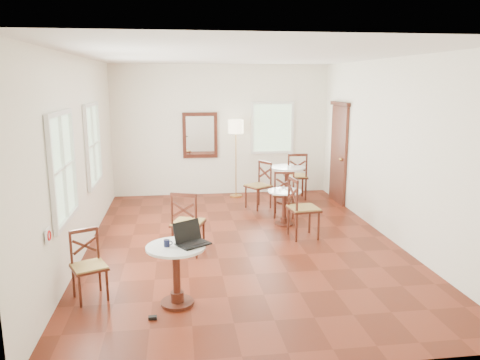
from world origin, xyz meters
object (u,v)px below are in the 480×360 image
(cafe_table_mid, at_px, (284,204))
(mouse, at_px, (191,248))
(cafe_table_back, at_px, (287,181))
(floor_lamp, at_px, (236,132))
(laptop, at_px, (191,238))
(chair_mid_b, at_px, (302,208))
(navy_mug, at_px, (167,243))
(water_glass, at_px, (178,236))
(chair_near_b, at_px, (88,265))
(chair_back_b, at_px, (259,185))
(power_adapter, at_px, (153,318))
(chair_mid_a, at_px, (284,194))
(chair_near_a, at_px, (188,223))
(chair_back_a, at_px, (296,176))
(cafe_table_near, at_px, (176,268))

(cafe_table_mid, bearing_deg, mouse, -120.75)
(cafe_table_mid, height_order, cafe_table_back, cafe_table_back)
(floor_lamp, height_order, laptop, floor_lamp)
(cafe_table_mid, distance_m, chair_mid_b, 0.76)
(cafe_table_back, height_order, navy_mug, navy_mug)
(navy_mug, bearing_deg, water_glass, 56.54)
(chair_near_b, bearing_deg, mouse, -44.25)
(chair_back_b, xyz_separation_m, power_adapter, (-2.01, -4.47, -0.47))
(chair_mid_b, distance_m, water_glass, 2.89)
(chair_mid_a, height_order, chair_mid_b, chair_mid_b)
(power_adapter, bearing_deg, cafe_table_mid, 55.08)
(floor_lamp, bearing_deg, chair_mid_a, -67.54)
(chair_back_b, xyz_separation_m, mouse, (-1.56, -4.28, 0.27))
(chair_mid_b, relative_size, floor_lamp, 0.59)
(chair_mid_a, bearing_deg, chair_near_a, 57.38)
(chair_back_a, xyz_separation_m, power_adapter, (-2.96, -5.12, -0.51))
(chair_near_b, distance_m, chair_back_b, 4.74)
(chair_mid_b, relative_size, chair_back_a, 0.99)
(floor_lamp, distance_m, laptop, 5.31)
(power_adapter, bearing_deg, cafe_table_back, 60.79)
(cafe_table_near, height_order, cafe_table_back, cafe_table_back)
(navy_mug, bearing_deg, cafe_table_near, 3.56)
(chair_mid_b, distance_m, chair_back_b, 2.01)
(chair_mid_b, relative_size, laptop, 2.26)
(chair_back_a, bearing_deg, floor_lamp, -11.93)
(chair_mid_b, xyz_separation_m, navy_mug, (-2.21, -2.18, 0.26))
(cafe_table_mid, distance_m, laptop, 3.40)
(cafe_table_back, xyz_separation_m, laptop, (-2.23, -4.41, 0.30))
(cafe_table_near, bearing_deg, chair_near_b, 163.50)
(chair_back_a, xyz_separation_m, laptop, (-2.51, -4.74, 0.27))
(cafe_table_near, bearing_deg, cafe_table_mid, 55.74)
(cafe_table_near, relative_size, chair_back_a, 0.69)
(cafe_table_mid, height_order, power_adapter, cafe_table_mid)
(mouse, bearing_deg, navy_mug, 159.51)
(chair_back_a, bearing_deg, chair_near_a, 55.84)
(chair_mid_a, bearing_deg, chair_mid_b, 105.72)
(chair_mid_b, bearing_deg, power_adapter, 130.15)
(chair_back_a, bearing_deg, cafe_table_back, 53.83)
(chair_near_a, distance_m, chair_mid_b, 2.00)
(chair_near_b, height_order, chair_back_a, chair_back_a)
(chair_back_b, height_order, mouse, chair_back_b)
(chair_near_a, xyz_separation_m, chair_near_b, (-1.23, -1.35, -0.07))
(chair_mid_a, relative_size, laptop, 2.03)
(chair_back_a, relative_size, navy_mug, 10.32)
(cafe_table_near, bearing_deg, navy_mug, -176.44)
(mouse, relative_size, power_adapter, 0.95)
(mouse, bearing_deg, chair_back_a, 67.49)
(chair_near_b, distance_m, floor_lamp, 5.55)
(chair_mid_b, distance_m, navy_mug, 3.11)
(chair_near_a, distance_m, water_glass, 1.52)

